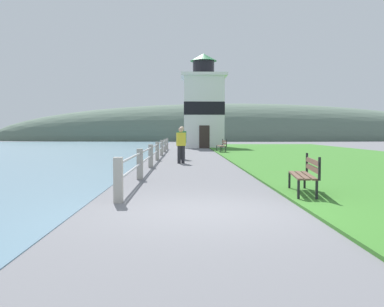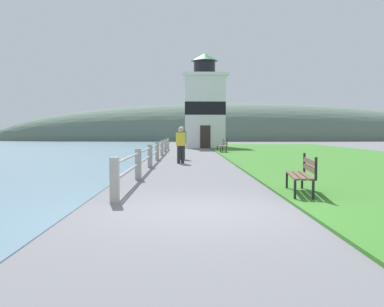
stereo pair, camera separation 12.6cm
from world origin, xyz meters
TOP-DOWN VIEW (x-y plane):
  - ground_plane at (0.00, 0.00)m, footprint 160.00×160.00m
  - grass_verge at (7.85, 15.94)m, footprint 12.00×47.81m
  - seawall_railing at (-1.75, 14.05)m, footprint 0.18×26.27m
  - park_bench_near at (2.39, 1.88)m, footprint 0.71×1.83m
  - park_bench_midway at (2.29, 21.79)m, footprint 0.56×2.01m
  - lighthouse at (1.41, 31.29)m, footprint 4.07×4.07m
  - person_strolling at (-0.52, 11.87)m, footprint 0.44×0.30m
  - person_by_railing at (-0.50, 14.78)m, footprint 0.48×0.37m
  - distant_hillside at (8.00, 61.87)m, footprint 80.00×16.00m

SIDE VIEW (x-z plane):
  - ground_plane at x=0.00m, z-range 0.00..0.00m
  - distant_hillside at x=8.00m, z-range -6.00..6.00m
  - grass_verge at x=7.85m, z-range 0.00..0.06m
  - park_bench_near at x=2.39m, z-range 0.07..1.01m
  - park_bench_midway at x=2.29m, z-range 0.07..1.01m
  - seawall_railing at x=-1.75m, z-range 0.08..1.02m
  - person_strolling at x=-0.52m, z-range 0.07..1.73m
  - person_by_railing at x=-0.50m, z-range 0.07..1.82m
  - lighthouse at x=1.41m, z-range -0.55..7.97m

